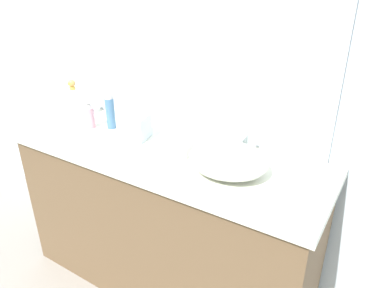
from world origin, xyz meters
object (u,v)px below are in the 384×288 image
at_px(sink_basin, 228,160).
at_px(tissue_box, 135,126).
at_px(perfume_bottle, 74,102).
at_px(folded_hand_towel, 175,144).
at_px(lotion_bottle, 110,111).
at_px(soap_dispenser, 90,116).

height_order(sink_basin, tissue_box, tissue_box).
height_order(perfume_bottle, folded_hand_towel, perfume_bottle).
height_order(sink_basin, perfume_bottle, perfume_bottle).
height_order(sink_basin, folded_hand_towel, sink_basin).
relative_size(sink_basin, perfume_bottle, 1.47).
xyz_separation_m(sink_basin, folded_hand_towel, (-0.32, 0.07, -0.04)).
bearing_deg(lotion_bottle, sink_basin, -8.24).
relative_size(soap_dispenser, lotion_bottle, 0.83).
height_order(soap_dispenser, tissue_box, soap_dispenser).
distance_m(perfume_bottle, tissue_box, 0.50).
bearing_deg(lotion_bottle, perfume_bottle, 178.50).
height_order(lotion_bottle, folded_hand_towel, lotion_bottle).
height_order(sink_basin, lotion_bottle, lotion_bottle).
bearing_deg(perfume_bottle, folded_hand_towel, -3.50).
distance_m(soap_dispenser, lotion_bottle, 0.12).
distance_m(sink_basin, folded_hand_towel, 0.33).
bearing_deg(sink_basin, lotion_bottle, 171.76).
bearing_deg(sink_basin, folded_hand_towel, 166.88).
relative_size(sink_basin, lotion_bottle, 1.72).
relative_size(perfume_bottle, folded_hand_towel, 1.23).
relative_size(lotion_bottle, perfume_bottle, 0.85).
xyz_separation_m(soap_dispenser, lotion_bottle, (0.11, 0.05, 0.03)).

